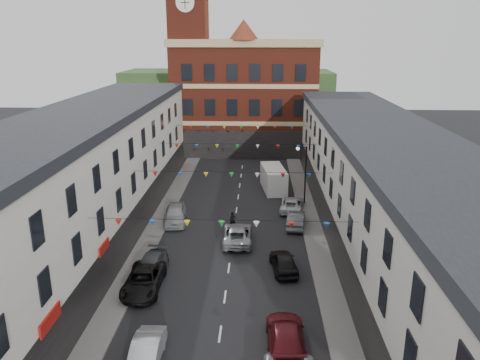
# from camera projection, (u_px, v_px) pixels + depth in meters

# --- Properties ---
(ground) EXTENTS (160.00, 160.00, 0.00)m
(ground) POSITION_uv_depth(u_px,v_px,m) (229.00, 268.00, 34.35)
(ground) COLOR black
(ground) RESTS_ON ground
(pavement_left) EXTENTS (1.80, 64.00, 0.15)m
(pavement_left) POSITION_uv_depth(u_px,v_px,m) (142.00, 253.00, 36.50)
(pavement_left) COLOR #605E5B
(pavement_left) RESTS_ON ground
(pavement_right) EXTENTS (1.80, 64.00, 0.15)m
(pavement_right) POSITION_uv_depth(u_px,v_px,m) (320.00, 257.00, 35.97)
(pavement_right) COLOR #605E5B
(pavement_right) RESTS_ON ground
(terrace_left) EXTENTS (8.40, 56.00, 10.70)m
(terrace_left) POSITION_uv_depth(u_px,v_px,m) (69.00, 193.00, 34.18)
(terrace_left) COLOR silver
(terrace_left) RESTS_ON ground
(terrace_right) EXTENTS (8.40, 56.00, 9.70)m
(terrace_right) POSITION_uv_depth(u_px,v_px,m) (393.00, 203.00, 33.44)
(terrace_right) COLOR beige
(terrace_right) RESTS_ON ground
(civic_building) EXTENTS (20.60, 13.30, 18.50)m
(civic_building) POSITION_uv_depth(u_px,v_px,m) (245.00, 95.00, 68.23)
(civic_building) COLOR maroon
(civic_building) RESTS_ON ground
(clock_tower) EXTENTS (5.60, 5.60, 30.00)m
(clock_tower) POSITION_uv_depth(u_px,v_px,m) (189.00, 47.00, 63.71)
(clock_tower) COLOR maroon
(clock_tower) RESTS_ON ground
(distant_hill) EXTENTS (40.00, 14.00, 10.00)m
(distant_hill) POSITION_uv_depth(u_px,v_px,m) (228.00, 97.00, 92.28)
(distant_hill) COLOR #2D4520
(distant_hill) RESTS_ON ground
(street_lamp) EXTENTS (1.10, 0.36, 6.00)m
(street_lamp) POSITION_uv_depth(u_px,v_px,m) (303.00, 167.00, 46.33)
(street_lamp) COLOR black
(street_lamp) RESTS_ON ground
(car_left_b) EXTENTS (1.45, 4.15, 1.37)m
(car_left_b) POSITION_uv_depth(u_px,v_px,m) (146.00, 353.00, 24.02)
(car_left_b) COLOR #B5B8BD
(car_left_b) RESTS_ON ground
(car_left_c) EXTENTS (2.41, 5.11, 1.41)m
(car_left_c) POSITION_uv_depth(u_px,v_px,m) (144.00, 280.00, 31.21)
(car_left_c) COLOR black
(car_left_c) RESTS_ON ground
(car_left_d) EXTENTS (2.16, 4.71, 1.33)m
(car_left_d) POSITION_uv_depth(u_px,v_px,m) (150.00, 266.00, 33.17)
(car_left_d) COLOR #3C3E43
(car_left_d) RESTS_ON ground
(car_left_e) EXTENTS (2.44, 4.97, 1.63)m
(car_left_e) POSITION_uv_depth(u_px,v_px,m) (175.00, 214.00, 42.58)
(car_left_e) COLOR #92969A
(car_left_e) RESTS_ON ground
(car_right_c) EXTENTS (2.12, 5.17, 1.50)m
(car_right_c) POSITION_uv_depth(u_px,v_px,m) (286.00, 337.00, 25.25)
(car_right_c) COLOR #541017
(car_right_c) RESTS_ON ground
(car_right_d) EXTENTS (2.20, 4.33, 1.41)m
(car_right_d) POSITION_uv_depth(u_px,v_px,m) (284.00, 262.00, 33.72)
(car_right_d) COLOR black
(car_right_d) RESTS_ON ground
(car_right_e) EXTENTS (2.00, 4.32, 1.37)m
(car_right_e) POSITION_uv_depth(u_px,v_px,m) (296.00, 219.00, 41.65)
(car_right_e) COLOR #53585C
(car_right_e) RESTS_ON ground
(car_right_f) EXTENTS (2.66, 4.84, 1.28)m
(car_right_f) POSITION_uv_depth(u_px,v_px,m) (292.00, 204.00, 45.59)
(car_right_f) COLOR silver
(car_right_f) RESTS_ON ground
(moving_car) EXTENTS (2.47, 5.15, 1.42)m
(moving_car) POSITION_uv_depth(u_px,v_px,m) (237.00, 234.00, 38.49)
(moving_car) COLOR #A0A4A7
(moving_car) RESTS_ON ground
(white_van) EXTENTS (2.95, 5.96, 2.53)m
(white_van) POSITION_uv_depth(u_px,v_px,m) (274.00, 179.00, 51.65)
(white_van) COLOR silver
(white_van) RESTS_ON ground
(pedestrian) EXTENTS (0.67, 0.56, 1.57)m
(pedestrian) POSITION_uv_depth(u_px,v_px,m) (233.00, 220.00, 41.17)
(pedestrian) COLOR black
(pedestrian) RESTS_ON ground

